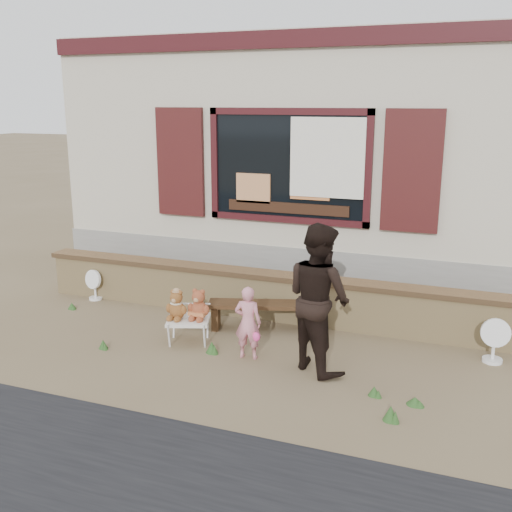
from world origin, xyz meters
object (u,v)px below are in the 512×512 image
at_px(bench, 264,310).
at_px(adult, 319,298).
at_px(child, 248,323).
at_px(folding_chair, 188,321).
at_px(teddy_bear_left, 177,304).
at_px(teddy_bear_right, 199,304).

relative_size(bench, adult, 0.88).
distance_m(bench, child, 0.96).
relative_size(folding_chair, adult, 0.38).
xyz_separation_m(bench, adult, (0.99, -0.92, 0.58)).
bearing_deg(teddy_bear_left, folding_chair, 0.00).
height_order(folding_chair, adult, adult).
bearing_deg(bench, folding_chair, -151.26).
relative_size(folding_chair, teddy_bear_right, 1.61).
bearing_deg(folding_chair, bench, 26.40).
relative_size(bench, teddy_bear_right, 3.74).
bearing_deg(folding_chair, adult, -24.63).
xyz_separation_m(teddy_bear_left, teddy_bear_right, (0.26, 0.09, 0.01)).
bearing_deg(child, teddy_bear_left, -12.91).
relative_size(teddy_bear_left, child, 0.43).
bearing_deg(child, adult, 174.95).
bearing_deg(teddy_bear_left, adult, -22.83).
bearing_deg(bench, child, -98.61).
xyz_separation_m(child, adult, (0.85, 0.02, 0.41)).
bearing_deg(teddy_bear_left, child, -26.41).
bearing_deg(teddy_bear_right, teddy_bear_left, -180.00).
xyz_separation_m(bench, folding_chair, (-0.74, -0.76, 0.01)).
relative_size(bench, teddy_bear_left, 3.89).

